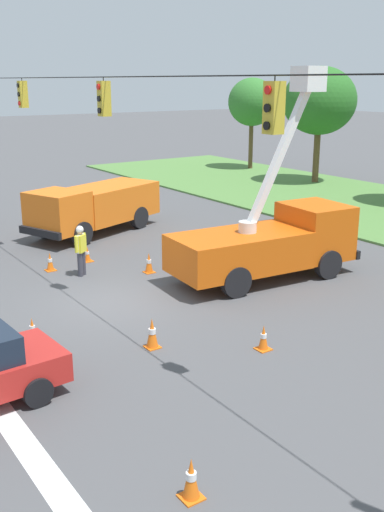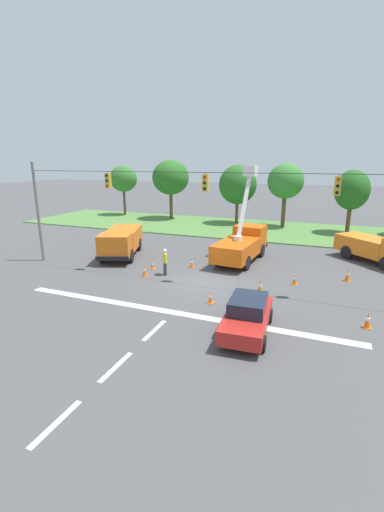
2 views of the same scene
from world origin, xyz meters
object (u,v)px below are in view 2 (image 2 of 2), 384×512
Objects in this scene: traffic_cone_lane_edge_b at (192,263)px; traffic_cone_far_right at (260,287)px; tree_west at (171,178)px; traffic_cone_foreground_left at (348,275)px; tree_centre at (238,185)px; traffic_cone_mid_left at (211,298)px; utility_truck_support_near at (121,241)px; traffic_cone_foreground_right at (145,271)px; utility_truck_bucket_lift at (242,243)px; utility_truck_support_far at (378,248)px; sedan_red at (247,315)px; traffic_cone_far_left at (368,320)px; traffic_cone_mid_right at (295,279)px; road_worker at (165,260)px; traffic_cone_centre_line at (152,265)px; tree_far_west at (123,179)px; tree_far_east at (352,190)px; tree_east at (286,181)px.

traffic_cone_far_right reaches higher than traffic_cone_lane_edge_b.
tree_west is 27.37m from traffic_cone_foreground_left.
tree_centre is 24.53m from traffic_cone_mid_left.
tree_west is 8.81m from tree_centre.
traffic_cone_foreground_right is at bearing -41.94° from utility_truck_support_near.
traffic_cone_lane_edge_b is at bearing -131.47° from utility_truck_bucket_lift.
utility_truck_support_far reaches higher than sedan_red.
utility_truck_support_far is 8.62× the size of traffic_cone_foreground_right.
tree_centre reaches higher than traffic_cone_far_left.
tree_centre is 8.98× the size of traffic_cone_foreground_left.
sedan_red reaches higher than traffic_cone_foreground_right.
utility_truck_support_near is 13.52m from traffic_cone_mid_right.
traffic_cone_foreground_right is at bearing -91.82° from tree_centre.
traffic_cone_lane_edge_b is at bearing -153.39° from utility_truck_support_far.
traffic_cone_mid_right is at bearing -43.06° from utility_truck_bucket_lift.
road_worker is at bearing -148.26° from utility_truck_support_far.
traffic_cone_foreground_right is 1.60m from traffic_cone_centre_line.
traffic_cone_far_right is at bearing -67.45° from utility_truck_bucket_lift.
tree_far_west is 28.33m from tree_far_east.
tree_west reaches higher than traffic_cone_mid_left.
traffic_cone_lane_edge_b is at bearing -85.26° from tree_centre.
tree_west is 26.57m from traffic_cone_mid_right.
road_worker is at bearing -52.15° from tree_far_west.
utility_truck_bucket_lift is at bearing 132.30° from traffic_cone_far_left.
tree_east is at bearing 109.92° from traffic_cone_foreground_left.
traffic_cone_centre_line is (-5.69, 4.19, -0.02)m from traffic_cone_mid_left.
traffic_cone_mid_right is (-2.99, -1.86, -0.06)m from traffic_cone_foreground_left.
tree_far_west is 9.09× the size of traffic_cone_far_left.
traffic_cone_lane_edge_b is (10.29, -18.68, -4.90)m from tree_west.
tree_far_east is 8.85× the size of traffic_cone_lane_edge_b.
tree_far_east is 16.29m from traffic_cone_foreground_left.
tree_west is 11.00× the size of traffic_cone_foreground_right.
traffic_cone_mid_right is at bearing -65.84° from tree_centre.
tree_west reaches higher than tree_east.
tree_far_east reaches higher than traffic_cone_mid_right.
road_worker reaches higher than traffic_cone_centre_line.
tree_far_west reaches higher than utility_truck_support_far.
tree_west is 1.08× the size of utility_truck_support_near.
traffic_cone_mid_right is at bearing 53.13° from traffic_cone_far_right.
utility_truck_bucket_lift is 9.84m from utility_truck_support_far.
traffic_cone_foreground_right is 0.92× the size of traffic_cone_lane_edge_b.
traffic_cone_centre_line is at bearing -125.88° from tree_far_east.
traffic_cone_lane_edge_b is at bearing 152.79° from traffic_cone_far_left.
tree_west reaches higher than traffic_cone_foreground_left.
utility_truck_support_near is (-10.24, -17.02, -3.88)m from tree_east.
tree_centre is 10.50× the size of traffic_cone_mid_right.
traffic_cone_lane_edge_b is at bearing -8.38° from utility_truck_support_near.
tree_centre is 21.50m from traffic_cone_foreground_right.
tree_west reaches higher than utility_truck_support_near.
traffic_cone_far_left is at bearing -49.09° from tree_west.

